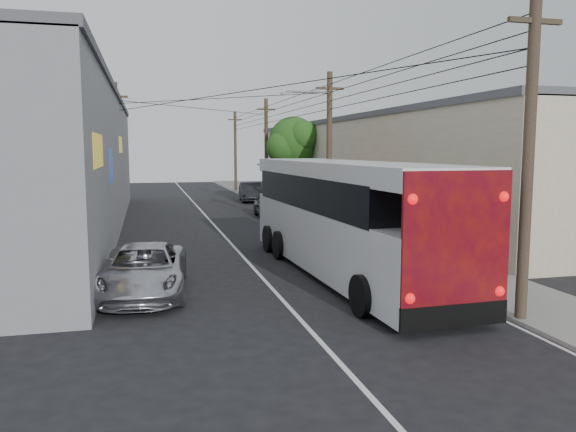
% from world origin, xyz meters
% --- Properties ---
extents(ground, '(120.00, 120.00, 0.00)m').
position_xyz_m(ground, '(0.00, 0.00, 0.00)').
color(ground, black).
rests_on(ground, ground).
extents(sidewalk, '(3.00, 80.00, 0.12)m').
position_xyz_m(sidewalk, '(6.50, 20.00, 0.06)').
color(sidewalk, slate).
rests_on(sidewalk, ground).
extents(building_right, '(7.09, 40.00, 6.25)m').
position_xyz_m(building_right, '(10.99, 22.00, 3.15)').
color(building_right, beige).
rests_on(building_right, ground).
extents(building_left, '(7.20, 36.00, 7.25)m').
position_xyz_m(building_left, '(-8.50, 18.00, 3.65)').
color(building_left, gray).
rests_on(building_left, ground).
extents(utility_poles, '(11.80, 45.28, 8.00)m').
position_xyz_m(utility_poles, '(3.13, 20.33, 4.13)').
color(utility_poles, '#473828').
rests_on(utility_poles, ground).
extents(street_tree, '(4.40, 4.00, 6.60)m').
position_xyz_m(street_tree, '(6.87, 26.02, 4.67)').
color(street_tree, '#3F2B19').
rests_on(street_tree, ground).
extents(coach_bus, '(3.46, 13.41, 3.84)m').
position_xyz_m(coach_bus, '(2.80, 4.16, 1.99)').
color(coach_bus, white).
rests_on(coach_bus, ground).
extents(jeepney, '(2.85, 5.42, 1.46)m').
position_xyz_m(jeepney, '(-3.80, 3.02, 0.73)').
color(jeepney, silver).
rests_on(jeepney, ground).
extents(parked_suv, '(2.61, 5.23, 1.46)m').
position_xyz_m(parked_suv, '(4.16, 15.94, 0.73)').
color(parked_suv, '#A4A4AC').
rests_on(parked_suv, ground).
extents(parked_car_mid, '(2.05, 4.57, 1.53)m').
position_xyz_m(parked_car_mid, '(3.91, 20.60, 0.76)').
color(parked_car_mid, '#28272D').
rests_on(parked_car_mid, ground).
extents(parked_car_far, '(2.02, 4.80, 1.54)m').
position_xyz_m(parked_car_far, '(4.60, 31.35, 0.77)').
color(parked_car_far, black).
rests_on(parked_car_far, ground).
extents(pedestrian_near, '(0.62, 0.46, 1.55)m').
position_xyz_m(pedestrian_near, '(5.40, 14.60, 0.89)').
color(pedestrian_near, pink).
rests_on(pedestrian_near, sidewalk).
extents(pedestrian_far, '(0.96, 0.81, 1.75)m').
position_xyz_m(pedestrian_far, '(6.71, 13.77, 0.99)').
color(pedestrian_far, '#8EA7CF').
rests_on(pedestrian_far, sidewalk).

